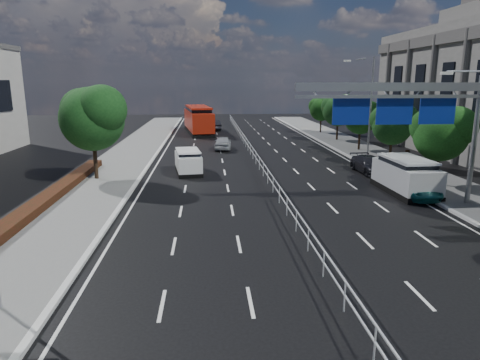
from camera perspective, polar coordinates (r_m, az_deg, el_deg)
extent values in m
plane|color=black|center=(14.74, 12.69, -15.18)|extent=(160.00, 160.00, 0.00)
cube|color=silver|center=(14.96, -23.92, -15.29)|extent=(0.25, 140.00, 0.15)
cube|color=silver|center=(35.60, 2.27, 3.51)|extent=(0.05, 85.00, 0.05)
cube|color=silver|center=(35.68, 2.27, 2.80)|extent=(0.05, 85.00, 0.05)
cylinder|color=gray|center=(26.96, 28.76, 4.43)|extent=(0.28, 0.28, 7.20)
cube|color=gray|center=(24.38, 19.44, 11.64)|extent=(10.20, 0.25, 0.45)
cube|color=gray|center=(24.39, 19.35, 10.47)|extent=(10.20, 0.18, 0.18)
cylinder|color=gray|center=(26.23, 27.80, 12.70)|extent=(2.00, 0.10, 0.10)
cube|color=silver|center=(25.72, 25.84, 12.69)|extent=(0.60, 0.25, 0.15)
cube|color=navy|center=(25.82, 24.82, 8.33)|extent=(2.00, 0.08, 1.40)
cube|color=white|center=(25.87, 24.76, 8.34)|extent=(1.80, 0.02, 1.20)
cube|color=navy|center=(24.75, 19.90, 8.59)|extent=(2.00, 0.08, 1.40)
cube|color=white|center=(24.80, 19.85, 8.60)|extent=(1.80, 0.02, 1.20)
cube|color=navy|center=(23.88, 14.57, 8.81)|extent=(2.00, 0.08, 1.40)
cube|color=white|center=(23.92, 14.54, 8.82)|extent=(1.80, 0.02, 1.20)
cylinder|color=gray|center=(41.22, 17.02, 9.16)|extent=(0.16, 0.16, 9.00)
cylinder|color=gray|center=(40.78, 15.80, 15.26)|extent=(0.10, 2.40, 0.10)
cube|color=silver|center=(40.39, 14.13, 15.16)|extent=(0.60, 0.25, 0.15)
cube|color=#4C4947|center=(40.44, 28.21, 16.83)|extent=(0.40, 36.00, 1.00)
cylinder|color=black|center=(31.81, -18.76, 3.05)|extent=(0.28, 0.28, 3.50)
sphere|color=#113814|center=(31.49, -19.10, 7.69)|extent=(4.40, 4.40, 4.40)
sphere|color=#113814|center=(30.59, -17.90, 8.96)|extent=(3.30, 3.30, 3.30)
sphere|color=#113814|center=(32.29, -20.22, 8.72)|extent=(3.08, 3.08, 3.08)
cylinder|color=black|center=(31.39, 24.85, 1.75)|extent=(0.22, 0.22, 2.80)
sphere|color=black|center=(31.10, 25.21, 5.50)|extent=(3.50, 3.50, 3.50)
sphere|color=black|center=(30.95, 26.92, 6.34)|extent=(2.62, 2.62, 2.62)
sphere|color=black|center=(31.22, 23.84, 6.48)|extent=(2.45, 2.45, 2.45)
cylinder|color=black|center=(38.02, 19.42, 3.92)|extent=(0.22, 0.22, 2.70)
sphere|color=#113814|center=(37.78, 19.65, 6.91)|extent=(3.30, 3.30, 3.30)
sphere|color=#113814|center=(37.56, 20.95, 7.61)|extent=(2.48, 2.48, 2.47)
sphere|color=#113814|center=(37.97, 18.60, 7.67)|extent=(2.31, 2.31, 2.31)
cylinder|color=black|center=(44.92, 15.62, 5.45)|extent=(0.21, 0.21, 2.65)
sphere|color=black|center=(44.72, 15.78, 7.94)|extent=(3.20, 3.20, 3.20)
sphere|color=black|center=(44.45, 16.82, 8.53)|extent=(2.40, 2.40, 2.40)
sphere|color=black|center=(44.95, 14.92, 8.55)|extent=(2.24, 2.24, 2.24)
cylinder|color=black|center=(51.97, 12.84, 6.68)|extent=(0.23, 0.23, 2.85)
sphere|color=#113814|center=(51.79, 12.96, 9.00)|extent=(3.60, 3.60, 3.60)
sphere|color=#113814|center=(51.46, 13.95, 9.56)|extent=(2.70, 2.70, 2.70)
sphere|color=#113814|center=(52.10, 12.14, 9.57)|extent=(2.52, 2.52, 2.52)
cylinder|color=black|center=(59.15, 10.71, 7.40)|extent=(0.21, 0.21, 2.60)
sphere|color=black|center=(59.00, 10.79, 9.26)|extent=(3.10, 3.10, 3.10)
sphere|color=black|center=(58.69, 11.52, 9.71)|extent=(2.32, 2.33, 2.32)
sphere|color=black|center=(59.29, 10.17, 9.70)|extent=(2.17, 2.17, 2.17)
cube|color=black|center=(33.16, -6.89, 1.21)|extent=(2.33, 4.33, 0.29)
cube|color=white|center=(33.02, -6.93, 2.43)|extent=(2.29, 4.25, 1.22)
cube|color=black|center=(32.91, -6.96, 3.47)|extent=(1.99, 3.11, 0.54)
cube|color=white|center=(32.87, -6.97, 3.93)|extent=(2.10, 3.36, 0.11)
cylinder|color=black|center=(31.76, -7.99, 0.95)|extent=(0.34, 0.64, 0.61)
cylinder|color=black|center=(31.90, -5.36, 1.07)|extent=(0.34, 0.64, 0.61)
cylinder|color=black|center=(34.37, -8.34, 1.86)|extent=(0.34, 0.64, 0.61)
cylinder|color=black|center=(34.50, -5.90, 1.97)|extent=(0.34, 0.64, 0.61)
cube|color=black|center=(59.01, -5.54, 6.45)|extent=(4.43, 12.29, 0.36)
cube|color=#991B0B|center=(58.86, -5.57, 7.95)|extent=(4.35, 12.05, 2.44)
cube|color=black|center=(58.76, -5.60, 9.13)|extent=(3.69, 8.75, 1.08)
cube|color=#991B0B|center=(58.73, -5.61, 9.66)|extent=(3.89, 9.47, 0.22)
cylinder|color=black|center=(55.03, -6.30, 6.16)|extent=(0.41, 0.78, 0.74)
cylinder|color=black|center=(55.31, -3.86, 6.24)|extent=(0.41, 0.78, 0.74)
cylinder|color=black|center=(62.72, -7.03, 6.98)|extent=(0.41, 0.78, 0.74)
cylinder|color=black|center=(62.97, -4.88, 7.05)|extent=(0.41, 0.78, 0.74)
imported|color=#A7AAAF|center=(44.21, -2.31, 4.98)|extent=(1.94, 4.19, 1.39)
imported|color=black|center=(62.15, -3.47, 7.31)|extent=(2.06, 4.43, 1.41)
cube|color=black|center=(28.97, 21.07, -1.24)|extent=(2.42, 5.43, 0.37)
cube|color=#B0B3B8|center=(28.77, 21.22, 0.48)|extent=(2.37, 5.33, 1.52)
cube|color=black|center=(28.63, 21.34, 1.96)|extent=(2.16, 3.85, 0.67)
cube|color=#B0B3B8|center=(28.57, 21.40, 2.62)|extent=(2.25, 4.17, 0.13)
cylinder|color=black|center=(27.00, 20.97, -1.80)|extent=(0.34, 0.76, 0.76)
cylinder|color=black|center=(27.89, 24.42, -1.65)|extent=(0.34, 0.76, 0.76)
cylinder|color=black|center=(30.05, 18.03, -0.13)|extent=(0.34, 0.76, 0.76)
cylinder|color=black|center=(30.85, 21.22, -0.04)|extent=(0.34, 0.76, 0.76)
imported|color=#176A68|center=(28.05, 21.96, -0.85)|extent=(2.33, 4.55, 1.23)
imported|color=black|center=(34.30, 16.87, 1.98)|extent=(1.99, 4.50, 1.28)
imported|color=gray|center=(34.30, 21.26, 2.32)|extent=(0.92, 0.74, 1.79)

